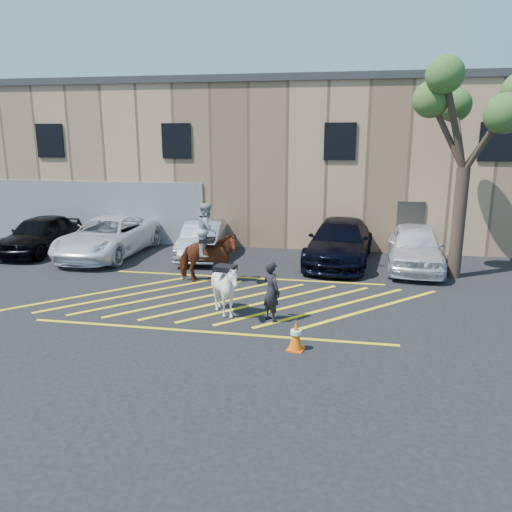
% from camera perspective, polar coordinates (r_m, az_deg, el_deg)
% --- Properties ---
extents(ground, '(90.00, 90.00, 0.00)m').
position_cam_1_polar(ground, '(15.39, -2.83, -4.76)').
color(ground, black).
rests_on(ground, ground).
extents(car_black_suv, '(1.98, 4.65, 1.57)m').
position_cam_1_polar(car_black_suv, '(22.95, -23.43, 2.31)').
color(car_black_suv, black).
rests_on(car_black_suv, ground).
extents(car_white_pickup, '(2.79, 5.76, 1.58)m').
position_cam_1_polar(car_white_pickup, '(21.37, -16.55, 2.13)').
color(car_white_pickup, white).
rests_on(car_white_pickup, ground).
extents(car_silver_sedan, '(1.97, 4.49, 1.43)m').
position_cam_1_polar(car_silver_sedan, '(20.44, -6.06, 1.90)').
color(car_silver_sedan, '#9699A3').
rests_on(car_silver_sedan, ground).
extents(car_blue_suv, '(2.84, 5.83, 1.63)m').
position_cam_1_polar(car_blue_suv, '(19.68, 9.56, 1.63)').
color(car_blue_suv, black).
rests_on(car_blue_suv, ground).
extents(car_white_suv, '(2.30, 4.96, 1.64)m').
position_cam_1_polar(car_white_suv, '(19.43, 17.71, 1.02)').
color(car_white_suv, white).
rests_on(car_white_suv, ground).
extents(handler, '(0.71, 0.70, 1.65)m').
position_cam_1_polar(handler, '(13.28, 1.77, -4.05)').
color(handler, black).
rests_on(handler, ground).
extents(warehouse, '(32.42, 10.20, 7.30)m').
position_cam_1_polar(warehouse, '(26.45, 3.02, 11.05)').
color(warehouse, tan).
rests_on(warehouse, ground).
extents(hatching_zone, '(12.60, 5.12, 0.01)m').
position_cam_1_polar(hatching_zone, '(15.12, -3.09, -5.10)').
color(hatching_zone, yellow).
rests_on(hatching_zone, ground).
extents(mounted_bay, '(2.13, 1.11, 2.72)m').
position_cam_1_polar(mounted_bay, '(16.67, -5.54, 0.55)').
color(mounted_bay, brown).
rests_on(mounted_bay, ground).
extents(saddled_white, '(1.43, 1.56, 1.52)m').
position_cam_1_polar(saddled_white, '(13.68, -3.51, -3.78)').
color(saddled_white, white).
rests_on(saddled_white, ground).
extents(traffic_cone, '(0.44, 0.44, 0.73)m').
position_cam_1_polar(traffic_cone, '(11.70, 4.58, -9.02)').
color(traffic_cone, '#E84509').
rests_on(traffic_cone, ground).
extents(tree, '(3.99, 4.37, 7.31)m').
position_cam_1_polar(tree, '(18.28, 23.18, 15.22)').
color(tree, '#412F27').
rests_on(tree, ground).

